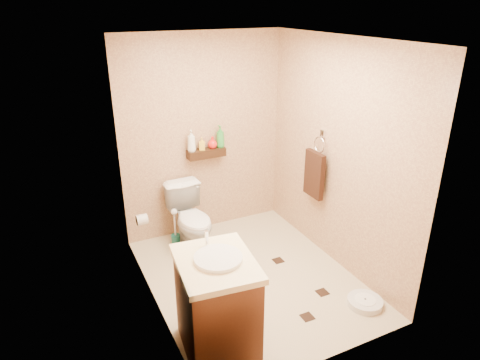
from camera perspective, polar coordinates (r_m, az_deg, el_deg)
ground at (r=4.62m, az=1.44°, el=-12.88°), size 2.50×2.50×0.00m
wall_back at (r=5.11m, az=-4.92°, el=5.76°), size 2.00×0.04×2.40m
wall_front at (r=3.09m, az=12.47°, el=-6.73°), size 2.00×0.04×2.40m
wall_left at (r=3.71m, az=-12.21°, el=-1.48°), size 0.04×2.50×2.40m
wall_right at (r=4.56m, az=12.84°, el=3.11°), size 0.04×2.50×2.40m
ceiling at (r=3.76m, az=1.82°, el=18.32°), size 2.00×2.50×0.02m
wall_shelf at (r=5.10m, az=-4.52°, el=3.59°), size 0.46×0.14×0.10m
floor_accents at (r=4.56m, az=2.18°, el=-13.37°), size 1.21×1.35×0.01m
toilet at (r=4.96m, az=-6.43°, el=-5.22°), size 0.44×0.74×0.75m
vanity at (r=3.57m, az=-3.10°, el=-16.28°), size 0.66×0.77×1.00m
bathroom_scale at (r=4.42m, az=16.31°, el=-15.35°), size 0.38×0.38×0.07m
toilet_brush at (r=5.17m, az=-8.62°, el=-6.80°), size 0.11×0.11×0.46m
towel_ring at (r=4.78m, az=9.93°, el=1.02°), size 0.12×0.30×0.76m
toilet_paper at (r=4.56m, az=-12.95°, el=-5.17°), size 0.12×0.11×0.12m
bottle_a at (r=4.98m, az=-6.50°, el=5.21°), size 0.12×0.12×0.26m
bottle_b at (r=5.04m, az=-5.09°, el=4.84°), size 0.09×0.09×0.15m
bottle_c at (r=5.09m, az=-3.68°, el=5.03°), size 0.13×0.13×0.14m
bottle_d at (r=5.11m, az=-2.65°, el=5.82°), size 0.11×0.11×0.26m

